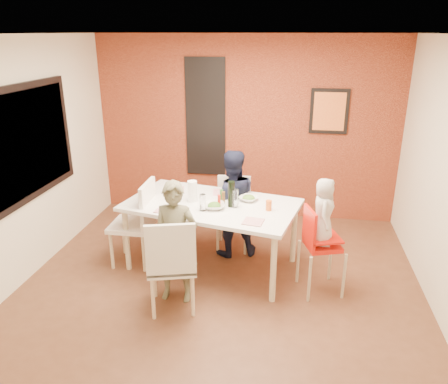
% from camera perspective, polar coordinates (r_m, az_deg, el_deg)
% --- Properties ---
extents(ground, '(4.50, 4.50, 0.00)m').
position_cam_1_polar(ground, '(5.04, -0.58, -12.46)').
color(ground, brown).
rests_on(ground, ground).
extents(ceiling, '(4.50, 4.50, 0.02)m').
position_cam_1_polar(ceiling, '(4.24, -0.71, 19.94)').
color(ceiling, white).
rests_on(ceiling, wall_back).
extents(wall_back, '(4.50, 0.02, 2.70)m').
position_cam_1_polar(wall_back, '(6.61, 2.81, 8.27)').
color(wall_back, beige).
rests_on(wall_back, ground).
extents(wall_front, '(4.50, 0.02, 2.70)m').
position_cam_1_polar(wall_front, '(2.48, -10.04, -13.85)').
color(wall_front, beige).
rests_on(wall_front, ground).
extents(wall_left, '(0.02, 4.50, 2.70)m').
position_cam_1_polar(wall_left, '(5.32, -25.31, 3.31)').
color(wall_left, beige).
rests_on(wall_left, ground).
extents(brick_accent_wall, '(4.50, 0.02, 2.70)m').
position_cam_1_polar(brick_accent_wall, '(6.59, 2.79, 8.23)').
color(brick_accent_wall, maroon).
rests_on(brick_accent_wall, ground).
extents(picture_window_frame, '(0.05, 1.70, 1.30)m').
position_cam_1_polar(picture_window_frame, '(5.41, -24.20, 5.96)').
color(picture_window_frame, black).
rests_on(picture_window_frame, wall_left).
extents(picture_window_pane, '(0.02, 1.55, 1.15)m').
position_cam_1_polar(picture_window_pane, '(5.40, -24.07, 5.96)').
color(picture_window_pane, black).
rests_on(picture_window_pane, wall_left).
extents(glassblock_strip, '(0.55, 0.03, 1.70)m').
position_cam_1_polar(glassblock_strip, '(6.64, -2.42, 9.65)').
color(glassblock_strip, silver).
rests_on(glassblock_strip, wall_back).
extents(glassblock_surround, '(0.60, 0.03, 1.76)m').
position_cam_1_polar(glassblock_surround, '(6.63, -2.43, 9.64)').
color(glassblock_surround, black).
rests_on(glassblock_surround, wall_back).
extents(art_print_frame, '(0.54, 0.03, 0.64)m').
position_cam_1_polar(art_print_frame, '(6.49, 13.57, 10.20)').
color(art_print_frame, black).
rests_on(art_print_frame, wall_back).
extents(art_print_canvas, '(0.44, 0.01, 0.54)m').
position_cam_1_polar(art_print_canvas, '(6.47, 13.58, 10.18)').
color(art_print_canvas, orange).
rests_on(art_print_canvas, wall_back).
extents(dining_table, '(2.17, 1.50, 0.82)m').
position_cam_1_polar(dining_table, '(5.16, -1.66, -2.22)').
color(dining_table, white).
rests_on(dining_table, ground).
extents(chair_near, '(0.59, 0.59, 1.04)m').
position_cam_1_polar(chair_near, '(4.41, -6.87, -9.00)').
color(chair_near, silver).
rests_on(chair_near, ground).
extents(chair_far, '(0.46, 0.46, 0.94)m').
position_cam_1_polar(chair_far, '(5.76, 1.22, -2.15)').
color(chair_far, beige).
rests_on(chair_far, ground).
extents(chair_left, '(0.50, 0.50, 1.06)m').
position_cam_1_polar(chair_left, '(5.38, -11.07, -3.45)').
color(chair_left, white).
rests_on(chair_left, ground).
extents(high_chair, '(0.52, 0.52, 0.99)m').
position_cam_1_polar(high_chair, '(4.83, 12.25, -6.45)').
color(high_chair, red).
rests_on(high_chair, ground).
extents(child_near, '(0.48, 0.32, 1.33)m').
position_cam_1_polar(child_near, '(4.59, -6.36, -6.58)').
color(child_near, brown).
rests_on(child_near, ground).
extents(child_far, '(0.81, 0.72, 1.38)m').
position_cam_1_polar(child_far, '(5.47, 0.92, -1.53)').
color(child_far, black).
rests_on(child_far, ground).
extents(toddler, '(0.24, 0.36, 0.73)m').
position_cam_1_polar(toddler, '(4.69, 12.85, -2.52)').
color(toddler, beige).
rests_on(toddler, high_chair).
extents(plate_near_left, '(0.22, 0.22, 0.01)m').
position_cam_1_polar(plate_near_left, '(4.96, -7.74, -2.37)').
color(plate_near_left, white).
rests_on(plate_near_left, dining_table).
extents(plate_far_mid, '(0.26, 0.26, 0.01)m').
position_cam_1_polar(plate_far_mid, '(5.46, -0.28, -0.02)').
color(plate_far_mid, white).
rests_on(plate_far_mid, dining_table).
extents(plate_near_right, '(0.23, 0.23, 0.01)m').
position_cam_1_polar(plate_near_right, '(4.64, 3.83, -3.89)').
color(plate_near_right, silver).
rests_on(plate_near_right, dining_table).
extents(plate_far_left, '(0.26, 0.26, 0.01)m').
position_cam_1_polar(plate_far_left, '(5.58, -6.36, 0.30)').
color(plate_far_left, white).
rests_on(plate_far_left, dining_table).
extents(salad_bowl_a, '(0.28, 0.28, 0.06)m').
position_cam_1_polar(salad_bowl_a, '(4.97, -1.28, -1.85)').
color(salad_bowl_a, silver).
rests_on(salad_bowl_a, dining_table).
extents(salad_bowl_b, '(0.28, 0.28, 0.05)m').
position_cam_1_polar(salad_bowl_b, '(5.20, 3.23, -0.87)').
color(salad_bowl_b, white).
rests_on(salad_bowl_b, dining_table).
extents(wine_bottle, '(0.08, 0.08, 0.30)m').
position_cam_1_polar(wine_bottle, '(4.98, 0.96, -0.28)').
color(wine_bottle, black).
rests_on(wine_bottle, dining_table).
extents(wine_glass_a, '(0.07, 0.07, 0.19)m').
position_cam_1_polar(wine_glass_a, '(4.89, -2.80, -1.38)').
color(wine_glass_a, white).
rests_on(wine_glass_a, dining_table).
extents(wine_glass_b, '(0.07, 0.07, 0.21)m').
position_cam_1_polar(wine_glass_b, '(4.98, 1.47, -0.84)').
color(wine_glass_b, white).
rests_on(wine_glass_b, dining_table).
extents(paper_towel_roll, '(0.11, 0.11, 0.25)m').
position_cam_1_polar(paper_towel_roll, '(5.16, -4.15, 0.10)').
color(paper_towel_roll, white).
rests_on(paper_towel_roll, dining_table).
extents(condiment_red, '(0.04, 0.04, 0.14)m').
position_cam_1_polar(condiment_red, '(5.02, -0.65, -1.13)').
color(condiment_red, red).
rests_on(condiment_red, dining_table).
extents(condiment_green, '(0.04, 0.04, 0.15)m').
position_cam_1_polar(condiment_green, '(5.13, -0.33, -0.52)').
color(condiment_green, '#286A23').
rests_on(condiment_green, dining_table).
extents(condiment_brown, '(0.04, 0.04, 0.15)m').
position_cam_1_polar(condiment_brown, '(5.08, -0.08, -0.78)').
color(condiment_brown, brown).
rests_on(condiment_brown, dining_table).
extents(sippy_cup, '(0.07, 0.07, 0.12)m').
position_cam_1_polar(sippy_cup, '(4.93, 5.87, -1.76)').
color(sippy_cup, '#D55B17').
rests_on(sippy_cup, dining_table).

